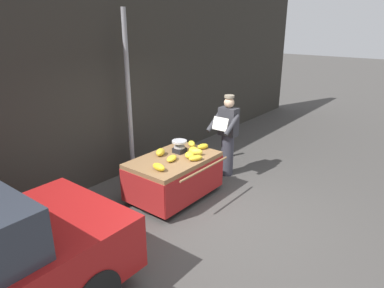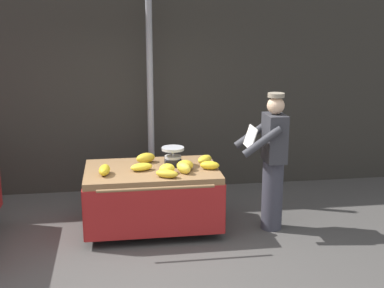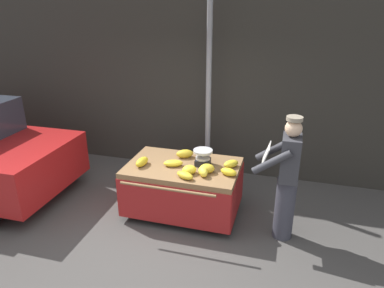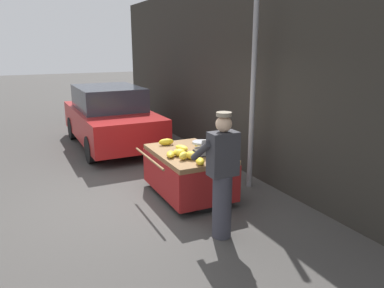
{
  "view_description": "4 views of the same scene",
  "coord_description": "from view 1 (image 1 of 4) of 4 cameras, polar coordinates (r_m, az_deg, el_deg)",
  "views": [
    {
      "loc": [
        -4.12,
        -2.79,
        3.1
      ],
      "look_at": [
        0.54,
        0.91,
        0.98
      ],
      "focal_mm": 32.3,
      "sensor_mm": 36.0,
      "label": 1
    },
    {
      "loc": [
        -0.22,
        -5.0,
        2.61
      ],
      "look_at": [
        0.69,
        1.17,
        1.05
      ],
      "focal_mm": 48.29,
      "sensor_mm": 36.0,
      "label": 2
    },
    {
      "loc": [
        1.57,
        -3.35,
        2.97
      ],
      "look_at": [
        0.31,
        1.05,
        1.13
      ],
      "focal_mm": 32.81,
      "sensor_mm": 36.0,
      "label": 3
    },
    {
      "loc": [
        5.63,
        -1.52,
        2.53
      ],
      "look_at": [
        0.25,
        1.07,
        0.94
      ],
      "focal_mm": 34.94,
      "sensor_mm": 36.0,
      "label": 4
    }
  ],
  "objects": [
    {
      "name": "banana_bunch_0",
      "position": [
        6.62,
        1.81,
        -0.4
      ],
      "size": [
        0.26,
        0.19,
        0.1
      ],
      "primitive_type": "ellipsoid",
      "rotation": [
        0.0,
        0.0,
        1.26
      ],
      "color": "gold",
      "rests_on": "banana_cart"
    },
    {
      "name": "banana_bunch_1",
      "position": [
        6.32,
        -5.24,
        -1.34
      ],
      "size": [
        0.3,
        0.25,
        0.13
      ],
      "primitive_type": "ellipsoid",
      "rotation": [
        0.0,
        0.0,
        2.05
      ],
      "color": "gold",
      "rests_on": "banana_cart"
    },
    {
      "name": "banana_bunch_2",
      "position": [
        5.7,
        -5.51,
        -3.8
      ],
      "size": [
        0.16,
        0.29,
        0.12
      ],
      "primitive_type": "ellipsoid",
      "rotation": [
        0.0,
        0.0,
        3.01
      ],
      "color": "gold",
      "rests_on": "banana_cart"
    },
    {
      "name": "banana_bunch_5",
      "position": [
        6.07,
        0.6,
        -2.33
      ],
      "size": [
        0.3,
        0.23,
        0.09
      ],
      "primitive_type": "ellipsoid",
      "rotation": [
        0.0,
        0.0,
        1.12
      ],
      "color": "gold",
      "rests_on": "banana_cart"
    },
    {
      "name": "banana_bunch_6",
      "position": [
        6.75,
        -0.06,
        0.05
      ],
      "size": [
        0.26,
        0.27,
        0.11
      ],
      "primitive_type": "ellipsoid",
      "rotation": [
        0.0,
        0.0,
        2.4
      ],
      "color": "yellow",
      "rests_on": "banana_cart"
    },
    {
      "name": "street_pole",
      "position": [
        6.82,
        -10.39,
        7.2
      ],
      "size": [
        0.09,
        0.09,
        3.35
      ],
      "primitive_type": "cylinder",
      "color": "gray",
      "rests_on": "ground"
    },
    {
      "name": "banana_bunch_8",
      "position": [
        6.38,
        0.19,
        -1.02
      ],
      "size": [
        0.24,
        0.21,
        0.13
      ],
      "primitive_type": "ellipsoid",
      "rotation": [
        0.0,
        0.0,
        1.82
      ],
      "color": "gold",
      "rests_on": "banana_cart"
    },
    {
      "name": "back_wall",
      "position": [
        6.99,
        -14.78,
        9.39
      ],
      "size": [
        16.0,
        0.24,
        3.87
      ],
      "primitive_type": "cube",
      "color": "#2D2B26",
      "rests_on": "ground"
    },
    {
      "name": "vendor_person",
      "position": [
        7.17,
        5.88,
        1.4
      ],
      "size": [
        0.58,
        0.51,
        1.71
      ],
      "color": "#383842",
      "rests_on": "ground"
    },
    {
      "name": "banana_bunch_4",
      "position": [
        6.3,
        0.82,
        -1.33
      ],
      "size": [
        0.21,
        0.24,
        0.13
      ],
      "primitive_type": "ellipsoid",
      "rotation": [
        0.0,
        0.0,
        0.55
      ],
      "color": "yellow",
      "rests_on": "banana_cart"
    },
    {
      "name": "weighing_scale",
      "position": [
        6.42,
        -2.09,
        -0.41
      ],
      "size": [
        0.28,
        0.28,
        0.24
      ],
      "color": "black",
      "rests_on": "banana_cart"
    },
    {
      "name": "ground_plane",
      "position": [
        5.87,
        3.79,
        -12.35
      ],
      "size": [
        60.0,
        60.0,
        0.0
      ],
      "primitive_type": "plane",
      "color": "#423F3D"
    },
    {
      "name": "banana_bunch_3",
      "position": [
        6.16,
        -0.4,
        -1.84
      ],
      "size": [
        0.26,
        0.26,
        0.12
      ],
      "primitive_type": "ellipsoid",
      "rotation": [
        0.0,
        0.0,
        2.32
      ],
      "color": "yellow",
      "rests_on": "banana_cart"
    },
    {
      "name": "banana_bunch_7",
      "position": [
        6.06,
        -3.38,
        -2.39
      ],
      "size": [
        0.31,
        0.22,
        0.09
      ],
      "primitive_type": "ellipsoid",
      "rotation": [
        0.0,
        0.0,
        1.89
      ],
      "color": "yellow",
      "rests_on": "banana_cart"
    },
    {
      "name": "banana_cart",
      "position": [
        6.29,
        -3.02,
        -4.12
      ],
      "size": [
        1.64,
        1.25,
        0.79
      ],
      "color": "olive",
      "rests_on": "ground"
    }
  ]
}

